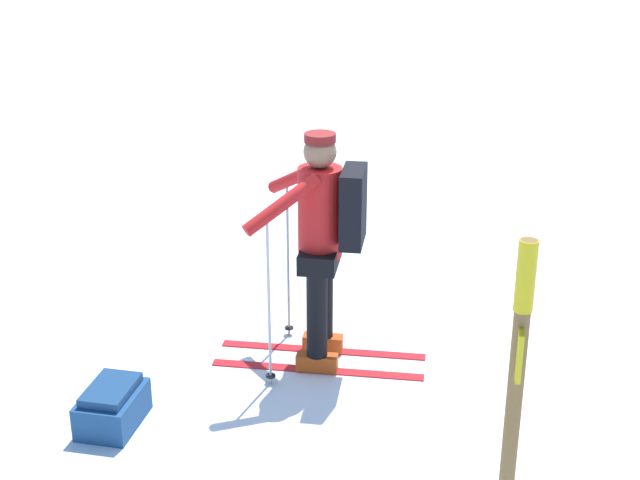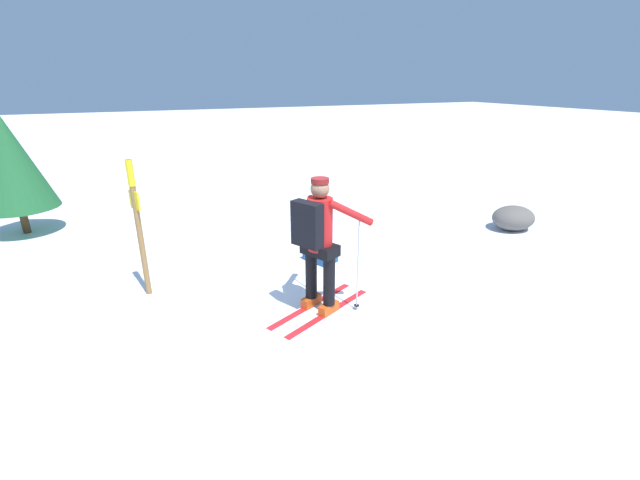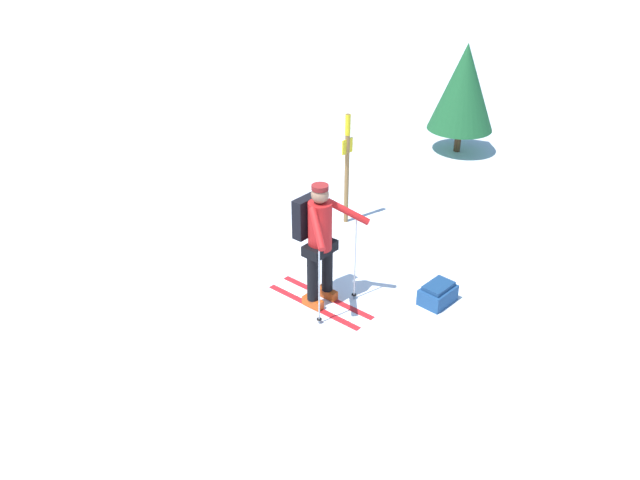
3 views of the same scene
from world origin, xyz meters
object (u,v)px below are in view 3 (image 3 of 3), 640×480
skier (318,237)px  pine_tree (464,87)px  dropped_backpack (438,294)px  trail_marker (347,160)px

skier → pine_tree: (3.94, -5.11, 0.39)m
dropped_backpack → pine_tree: bearing=-38.2°
skier → pine_tree: pine_tree is taller
skier → trail_marker: trail_marker is taller
skier → pine_tree: bearing=-52.3°
trail_marker → skier: bearing=144.3°
trail_marker → pine_tree: size_ratio=0.82×
trail_marker → pine_tree: bearing=-61.9°
pine_tree → skier: bearing=127.7°
skier → trail_marker: 2.43m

